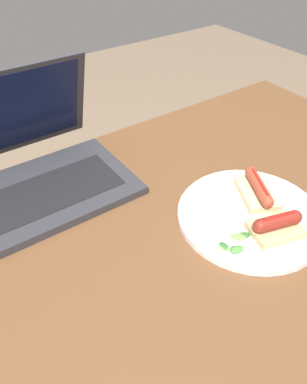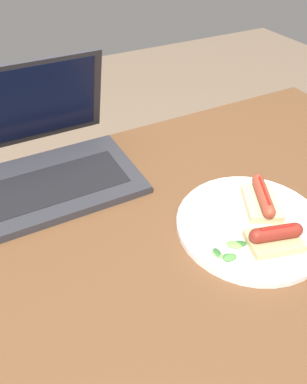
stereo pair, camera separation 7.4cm
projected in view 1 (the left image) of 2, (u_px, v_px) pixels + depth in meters
desk at (165, 248)px, 0.79m from camera, size 1.43×0.76×0.76m
laptop at (37, 168)px, 0.83m from camera, size 0.37×0.33×0.24m
plate at (250, 215)px, 0.76m from camera, size 0.30×0.30×0.02m
sausage_toast_left at (277, 225)px, 0.71m from camera, size 0.11×0.09×0.04m
sausage_toast_middle at (258, 191)px, 0.79m from camera, size 0.11×0.13×0.04m
salad_pile at (235, 244)px, 0.69m from camera, size 0.08×0.05×0.01m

